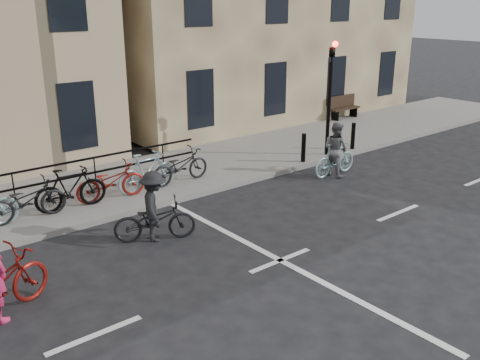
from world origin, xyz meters
TOP-DOWN VIEW (x-y plane):
  - ground at (0.00, 0.00)m, footprint 120.00×120.00m
  - traffic_light at (6.20, 4.34)m, footprint 0.18×0.30m
  - bollard_east at (5.00, 4.25)m, footprint 0.14×0.14m
  - bollard_west at (7.40, 4.25)m, footprint 0.14×0.14m
  - bench at (11.00, 7.73)m, footprint 1.60×0.41m
  - parked_bikes at (-3.30, 5.04)m, footprint 10.40×1.23m
  - cyclist_grey at (5.06, 3.00)m, footprint 1.68×0.79m
  - cyclist_dark at (-1.43, 2.46)m, footprint 1.86×1.34m

SIDE VIEW (x-z plane):
  - ground at x=0.00m, z-range 0.00..0.00m
  - bollard_east at x=5.00m, z-range 0.15..1.05m
  - bollard_west at x=7.40m, z-range 0.15..1.05m
  - cyclist_dark at x=-1.43m, z-range -0.17..1.41m
  - parked_bikes at x=-3.30m, z-range 0.12..1.17m
  - cyclist_grey at x=5.06m, z-range -0.16..1.47m
  - bench at x=11.00m, z-range 0.19..1.16m
  - traffic_light at x=6.20m, z-range 0.50..4.40m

